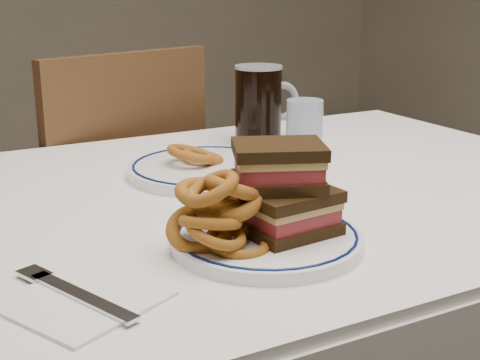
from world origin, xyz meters
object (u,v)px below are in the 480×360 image
main_plate (267,238)px  beer_mug (260,104)px  reuben_sandwich (284,189)px  far_plate (207,169)px  chair_far (106,223)px

main_plate → beer_mug: 0.55m
reuben_sandwich → beer_mug: size_ratio=0.86×
reuben_sandwich → far_plate: size_ratio=0.50×
chair_far → main_plate: size_ratio=3.85×
main_plate → beer_mug: size_ratio=1.52×
main_plate → far_plate: 0.33m
beer_mug → far_plate: size_ratio=0.59×
chair_far → reuben_sandwich: bearing=-91.4°
beer_mug → far_plate: 0.26m
chair_far → far_plate: size_ratio=3.44×
beer_mug → far_plate: bearing=-140.9°
main_plate → reuben_sandwich: bearing=-13.5°
reuben_sandwich → beer_mug: (0.24, 0.48, 0.01)m
main_plate → chair_far: bearing=87.2°
chair_far → far_plate: (0.03, -0.52, 0.26)m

